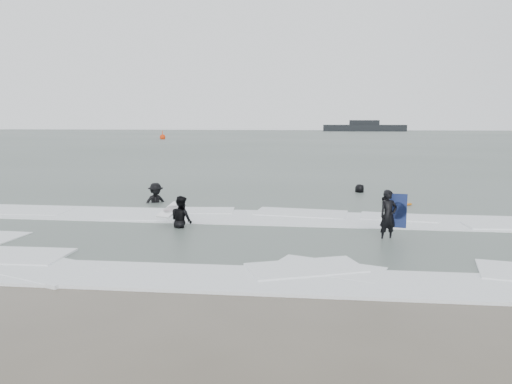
# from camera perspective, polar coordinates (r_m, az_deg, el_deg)

# --- Properties ---
(ground) EXTENTS (320.00, 320.00, 0.00)m
(ground) POSITION_cam_1_polar(r_m,az_deg,el_deg) (11.39, -3.31, -9.08)
(ground) COLOR brown
(ground) RESTS_ON ground
(sea) EXTENTS (320.00, 320.00, 0.00)m
(sea) POSITION_cam_1_polar(r_m,az_deg,el_deg) (90.76, 6.20, 6.06)
(sea) COLOR #47544C
(sea) RESTS_ON ground
(surfer_centre) EXTENTS (0.64, 0.55, 1.48)m
(surfer_centre) POSITION_cam_1_polar(r_m,az_deg,el_deg) (14.65, 14.77, -5.41)
(surfer_centre) COLOR black
(surfer_centre) RESTS_ON ground
(surfer_wading) EXTENTS (0.98, 0.97, 1.60)m
(surfer_wading) POSITION_cam_1_polar(r_m,az_deg,el_deg) (15.91, -8.48, -4.15)
(surfer_wading) COLOR black
(surfer_wading) RESTS_ON ground
(surfer_breaker) EXTENTS (1.27, 1.17, 1.72)m
(surfer_breaker) POSITION_cam_1_polar(r_m,az_deg,el_deg) (20.70, -11.37, -1.36)
(surfer_breaker) COLOR black
(surfer_breaker) RESTS_ON ground
(surfer_right_near) EXTENTS (0.94, 0.58, 1.49)m
(surfer_right_near) POSITION_cam_1_polar(r_m,az_deg,el_deg) (20.78, 14.50, -1.42)
(surfer_right_near) COLOR black
(surfer_right_near) RESTS_ON ground
(surfer_right_far) EXTENTS (0.90, 0.91, 1.59)m
(surfer_right_far) POSITION_cam_1_polar(r_m,az_deg,el_deg) (23.70, 11.76, -0.16)
(surfer_right_far) COLOR black
(surfer_right_far) RESTS_ON ground
(surf_foam) EXTENTS (30.03, 9.06, 0.09)m
(surf_foam) POSITION_cam_1_polar(r_m,az_deg,el_deg) (14.90, -0.65, -4.75)
(surf_foam) COLOR white
(surf_foam) RESTS_ON ground
(bodyboards) EXTENTS (8.69, 6.60, 1.25)m
(bodyboards) POSITION_cam_1_polar(r_m,az_deg,el_deg) (16.81, 7.88, -1.74)
(bodyboards) COLOR #0F1A46
(bodyboards) RESTS_ON ground
(buoy) EXTENTS (1.00, 1.00, 1.65)m
(buoy) POSITION_cam_1_polar(r_m,az_deg,el_deg) (90.04, -10.63, 6.18)
(buoy) COLOR red
(buoy) RESTS_ON ground
(vessel_horizon) EXTENTS (24.69, 4.41, 3.35)m
(vessel_horizon) POSITION_cam_1_polar(r_m,az_deg,el_deg) (156.17, 12.26, 7.24)
(vessel_horizon) COLOR black
(vessel_horizon) RESTS_ON ground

